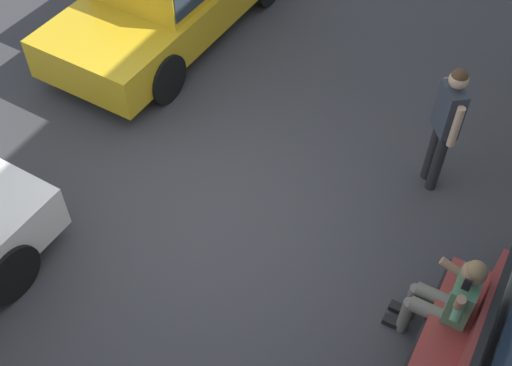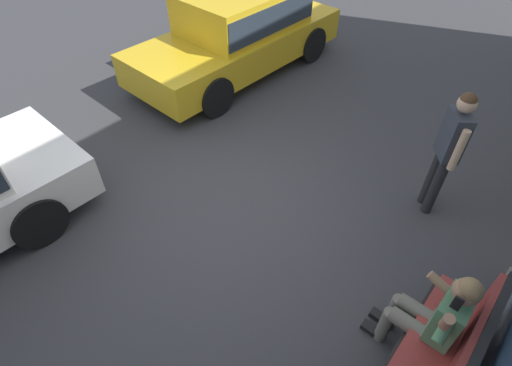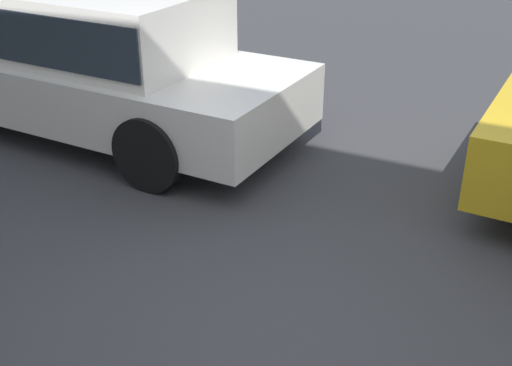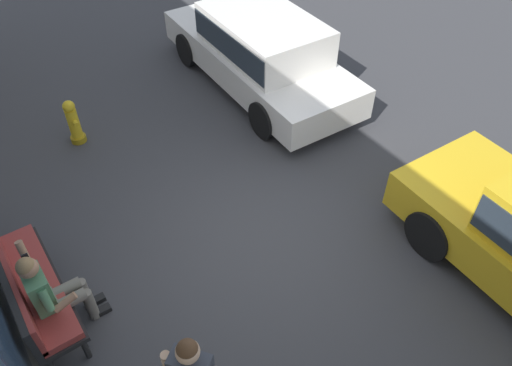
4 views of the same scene
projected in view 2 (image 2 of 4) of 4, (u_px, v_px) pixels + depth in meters
ground_plane at (230, 210)px, 5.33m from camera, size 60.00×60.00×0.00m
person_on_phone at (434, 316)px, 3.48m from camera, size 0.73×0.74×1.34m
parked_car_near at (240, 29)px, 7.54m from camera, size 4.42×1.93×1.54m
pedestrian_standing at (449, 146)px, 4.68m from camera, size 0.46×0.38×1.73m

